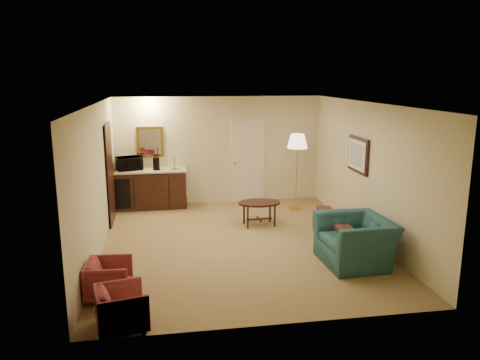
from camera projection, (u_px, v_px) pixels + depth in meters
The scene contains 12 objects.
ground at pixel (239, 243), 8.81m from camera, with size 6.00×6.00×0.00m, color olive.
room_walls at pixel (227, 147), 9.16m from camera, with size 5.02×6.01×2.61m.
wetbar_cabinet at pixel (152, 189), 11.07m from camera, with size 1.64×0.58×0.92m, color #321C0F.
sofa at pixel (348, 226), 8.52m from camera, with size 2.04×0.60×0.80m, color black.
teal_armchair at pixel (356, 233), 7.75m from camera, with size 1.21×0.78×1.05m, color #214A53.
rose_chair_near at pixel (109, 277), 6.58m from camera, with size 0.60×0.56×0.62m, color brown.
rose_chair_far at pixel (122, 306), 5.75m from camera, with size 0.60×0.56×0.61m, color brown.
coffee_table at pixel (259, 213), 9.81m from camera, with size 0.88×0.60×0.51m, color black.
floor_lamp at pixel (297, 172), 10.87m from camera, with size 0.47×0.47×1.79m, color gold.
waste_bin at pixel (182, 201), 11.18m from camera, with size 0.23×0.23×0.29m, color black.
microwave at pixel (129, 162), 10.91m from camera, with size 0.57×0.32×0.39m, color black.
coffee_maker at pixel (156, 164), 10.94m from camera, with size 0.16×0.16×0.29m, color black.
Camera 1 is at (-1.31, -8.23, 3.08)m, focal length 35.00 mm.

